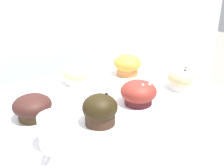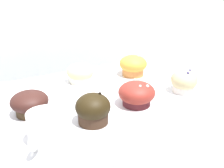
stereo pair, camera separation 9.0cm
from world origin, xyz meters
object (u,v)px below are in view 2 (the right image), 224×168
at_px(muffin_front_left, 133,65).
at_px(muffin_back_center, 80,73).
at_px(coffee_cup, 45,127).
at_px(muffin_front_center, 137,94).
at_px(muffin_back_left, 93,109).
at_px(muffin_back_right, 30,103).
at_px(muffin_front_right, 184,82).

bearing_deg(muffin_front_left, muffin_back_center, 169.46).
height_order(muffin_front_left, coffee_cup, muffin_front_left).
relative_size(muffin_front_center, muffin_back_left, 1.19).
bearing_deg(muffin_back_center, muffin_back_right, -144.82).
bearing_deg(coffee_cup, muffin_front_center, 10.93).
xyz_separation_m(muffin_back_right, muffin_back_center, (0.24, 0.17, -0.00)).
bearing_deg(muffin_front_center, muffin_back_center, 105.21).
relative_size(muffin_back_left, muffin_front_right, 1.06).
distance_m(muffin_front_left, muffin_front_right, 0.24).
relative_size(muffin_front_center, muffin_front_right, 1.26).
bearing_deg(muffin_back_right, muffin_back_left, -44.71).
relative_size(muffin_front_center, muffin_back_center, 1.11).
bearing_deg(muffin_front_center, muffin_front_right, -0.04).
bearing_deg(muffin_front_left, coffee_cup, -147.42).
bearing_deg(muffin_back_right, muffin_back_center, 35.18).
xyz_separation_m(muffin_front_center, muffin_back_center, (-0.08, 0.28, -0.00)).
height_order(muffin_front_right, coffee_cup, same).
bearing_deg(muffin_back_center, muffin_front_right, -44.61).
xyz_separation_m(muffin_front_left, muffin_front_right, (0.06, -0.24, -0.00)).
distance_m(muffin_front_left, muffin_back_center, 0.23).
distance_m(muffin_back_left, muffin_back_right, 0.20).
bearing_deg(muffin_back_right, muffin_front_left, 15.37).
relative_size(muffin_back_left, muffin_front_left, 0.86).
distance_m(muffin_back_center, coffee_cup, 0.42).
distance_m(muffin_back_right, muffin_front_right, 0.53).
bearing_deg(muffin_front_left, muffin_front_center, -122.00).
bearing_deg(muffin_front_right, muffin_back_left, -175.20).
distance_m(muffin_back_right, muffin_back_center, 0.29).
distance_m(muffin_back_right, muffin_front_left, 0.48).
distance_m(muffin_front_center, coffee_cup, 0.32).
bearing_deg(muffin_back_center, muffin_front_left, -10.54).
xyz_separation_m(muffin_front_center, coffee_cup, (-0.32, -0.06, 0.01)).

